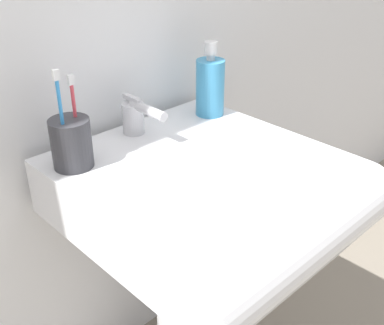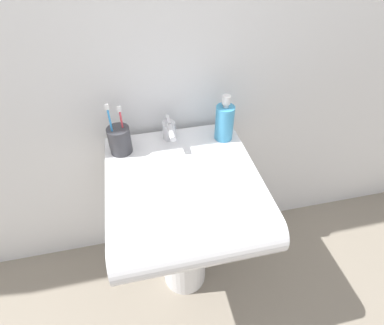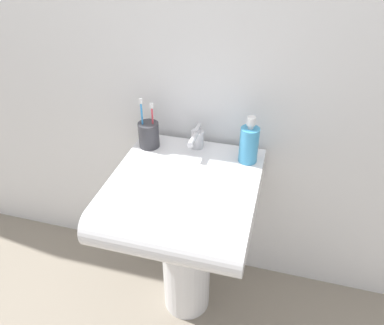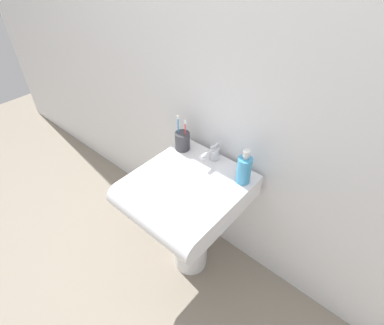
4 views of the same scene
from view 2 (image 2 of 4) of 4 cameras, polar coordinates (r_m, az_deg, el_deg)
name	(u,v)px [view 2 (image 2 of 4)]	position (r m, az deg, el deg)	size (l,w,h in m)	color
ground_plane	(185,275)	(1.60, -1.36, -20.61)	(6.00, 6.00, 0.00)	gray
sink_pedestal	(184,242)	(1.35, -1.56, -14.86)	(0.20, 0.20, 0.59)	white
sink_basin	(185,196)	(1.04, -1.37, -6.32)	(0.52, 0.57, 0.13)	white
faucet	(169,130)	(1.14, -4.33, 6.17)	(0.05, 0.14, 0.09)	silver
toothbrush_cup	(120,140)	(1.11, -13.62, 4.23)	(0.08, 0.08, 0.21)	#38383D
soap_bottle	(224,122)	(1.14, 6.21, 7.71)	(0.07, 0.07, 0.18)	#3F99CC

